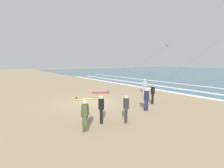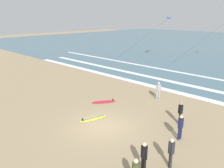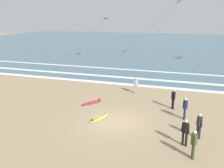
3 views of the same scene
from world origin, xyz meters
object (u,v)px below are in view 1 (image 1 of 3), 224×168
surfer_mid_group (85,113)px  surfer_foreground_main (126,106)px  surfer_right_near (101,107)px  surfboard_near_water (85,99)px  kite_blue_low_near (167,46)px  surfer_left_far (153,92)px  surfboard_right_spare (101,93)px  surfer_left_near (145,85)px  surfer_background_far (146,97)px

surfer_mid_group → surfer_foreground_main: bearing=83.7°
surfer_right_near → surfboard_near_water: size_ratio=0.73×
surfer_mid_group → kite_blue_low_near: 30.62m
surfer_left_far → surfboard_right_spare: (-6.67, -0.84, -0.91)m
surfboard_near_water → surfer_mid_group: bearing=-27.3°
surfer_foreground_main → surfer_mid_group: same height
surfer_left_near → surfboard_right_spare: surfer_left_near is taller
surfer_right_near → surfer_foreground_main: same height
surfer_foreground_main → surfer_background_far: bearing=108.9°
surfboard_near_water → surfboard_right_spare: bearing=122.4°
surfer_foreground_main → surfer_background_far: size_ratio=1.00×
surfer_left_near → surfboard_right_spare: (-2.93, -3.95, -0.91)m
surfer_mid_group → surfer_left_far: 7.24m
surfer_right_near → surfer_left_near: size_ratio=1.00×
surfer_left_far → surfboard_near_water: surfer_left_far is taller
surfer_background_far → surfer_mid_group: size_ratio=1.00×
surfer_left_near → kite_blue_low_near: (-8.95, 16.25, 5.87)m
kite_blue_low_near → surfer_mid_group: bearing=-61.5°
surfer_foreground_main → surfboard_near_water: 6.92m
kite_blue_low_near → surfer_left_far: bearing=-56.7°
surfer_left_far → surfboard_near_water: size_ratio=0.73×
surfer_mid_group → surfer_left_far: bearing=103.2°
surfer_left_far → surfboard_near_water: 6.18m
surfer_mid_group → surfboard_right_spare: (-8.33, 6.21, -0.91)m
surfer_mid_group → surfboard_near_water: bearing=152.7°
surfboard_right_spare → surfer_left_near: bearing=53.5°
surfer_left_near → surfboard_near_water: 6.94m
surfer_right_near → surfer_left_far: 5.91m
surfer_right_near → kite_blue_low_near: (-13.87, 25.15, 5.87)m
surfer_left_far → surfer_background_far: bearing=-62.2°
surfer_left_near → surfboard_right_spare: bearing=-126.5°
surfer_background_far → surfer_right_near: bearing=-87.3°
surfer_background_far → surfboard_right_spare: bearing=172.4°
surfer_foreground_main → surfer_background_far: (-0.94, 2.74, 0.00)m
surfer_left_near → kite_blue_low_near: kite_blue_low_near is taller
kite_blue_low_near → surfboard_near_water: bearing=-71.3°
surfer_left_far → surfer_right_near: bearing=-78.6°
surfer_background_far → kite_blue_low_near: 25.93m
surfer_right_near → kite_blue_low_near: size_ratio=0.15×
surfer_left_near → surfboard_near_water: size_ratio=0.73×
surfer_left_near → surfboard_near_water: bearing=-99.4°
surfer_foreground_main → surfer_left_near: (-5.67, 7.71, 0.00)m
surfer_left_far → kite_blue_low_near: size_ratio=0.15×
surfer_mid_group → kite_blue_low_near: bearing=118.5°
surfer_left_far → surfer_mid_group: bearing=-76.8°
surfer_left_near → kite_blue_low_near: 19.46m
surfer_foreground_main → surfer_mid_group: (-0.27, -2.44, 0.00)m
surfer_foreground_main → surfer_left_far: bearing=112.7°
surfer_mid_group → kite_blue_low_near: size_ratio=0.15×
surfer_right_near → surfer_foreground_main: bearing=57.7°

